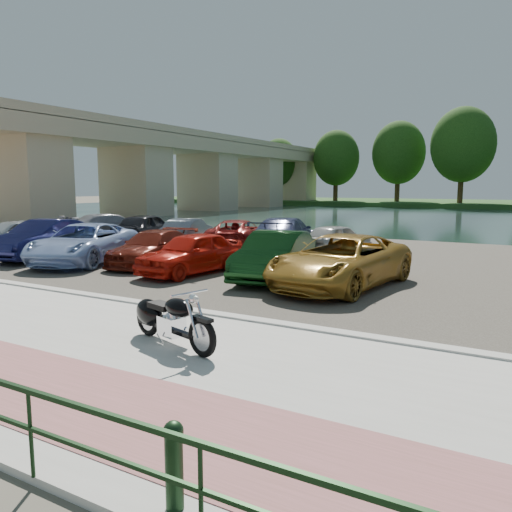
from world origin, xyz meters
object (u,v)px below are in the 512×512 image
at_px(motorcycle, 166,318).
at_px(car_0, 14,236).
at_px(car_2, 84,243).
at_px(car_1, 44,239).

xyz_separation_m(motorcycle, car_0, (-13.84, 6.68, 0.21)).
relative_size(motorcycle, car_2, 0.43).
bearing_deg(car_1, car_0, 159.16).
xyz_separation_m(car_0, car_1, (2.55, -0.47, 0.03)).
xyz_separation_m(car_0, car_2, (4.87, -0.52, 0.00)).
distance_m(car_1, car_2, 2.31).
relative_size(car_0, car_2, 0.82).
bearing_deg(motorcycle, car_2, 162.03).
bearing_deg(car_2, car_1, 160.13).
height_order(motorcycle, car_2, car_2).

